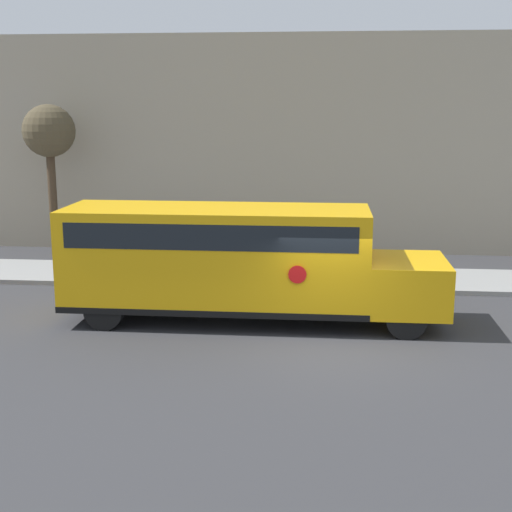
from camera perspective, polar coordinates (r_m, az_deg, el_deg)
name	(u,v)px	position (r m, az deg, el deg)	size (l,w,h in m)	color
ground_plane	(329,347)	(17.09, 5.88, -7.24)	(60.00, 60.00, 0.00)	#333335
sidewalk_strip	(328,278)	(23.30, 5.81, -1.79)	(44.00, 3.00, 0.15)	gray
building_backdrop	(330,143)	(29.17, 5.94, 9.01)	(32.00, 4.00, 8.22)	#9E937F
school_bus	(234,257)	(18.58, -1.80, -0.10)	(9.86, 2.57, 3.01)	#EAA80F
tree_near_sidewalk	(49,135)	(27.43, -16.23, 9.31)	(1.92, 1.92, 5.64)	#423323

